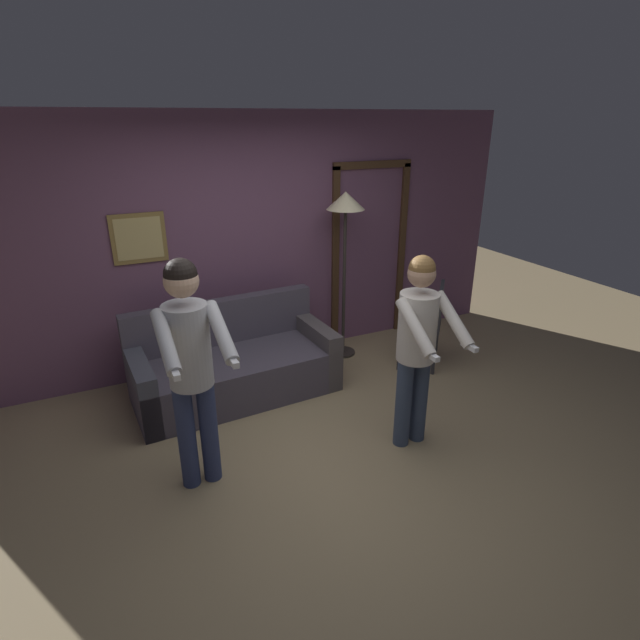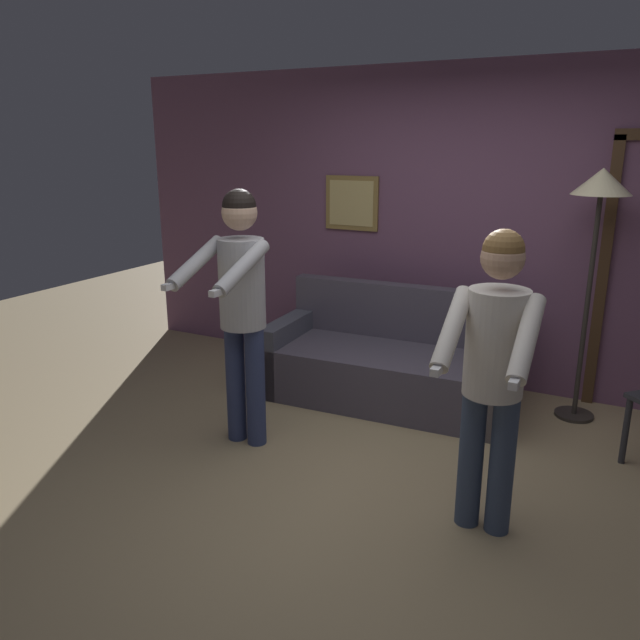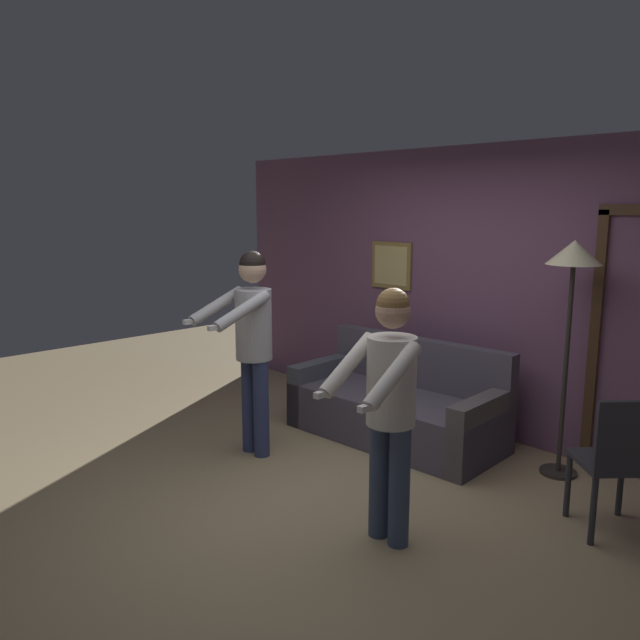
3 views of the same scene
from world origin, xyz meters
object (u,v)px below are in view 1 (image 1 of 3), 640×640
Objects in this scene: torchiere_lamp at (345,216)px; dining_chair_distant at (429,321)px; person_standing_left at (190,357)px; person_standing_right at (418,338)px; couch at (234,367)px.

torchiere_lamp is 1.96× the size of dining_chair_distant.
torchiere_lamp is at bearing 135.53° from dining_chair_distant.
person_standing_left is 1.84× the size of dining_chair_distant.
person_standing_right reaches higher than dining_chair_distant.
person_standing_left reaches higher than person_standing_right.
torchiere_lamp is 1.86m from person_standing_right.
dining_chair_distant is (2.04, -0.34, 0.25)m from couch.
person_standing_left is at bearing -117.40° from couch.
person_standing_left is at bearing 171.34° from person_standing_right.
torchiere_lamp is 1.06× the size of person_standing_left.
couch is 2.08m from dining_chair_distant.
dining_chair_distant is (0.67, -0.66, -1.05)m from torchiere_lamp.
dining_chair_distant is (0.96, 1.08, -0.42)m from person_standing_right.
couch is 1.13× the size of person_standing_left.
person_standing_right is (1.68, -0.26, -0.09)m from person_standing_left.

